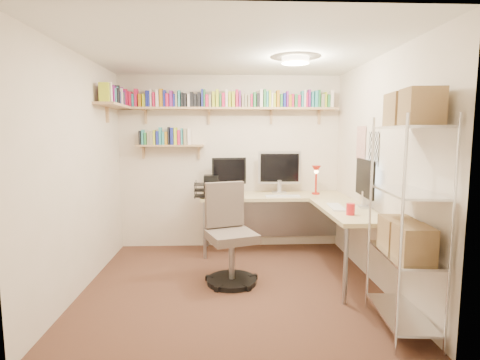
% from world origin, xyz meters
% --- Properties ---
extents(ground, '(3.20, 3.20, 0.00)m').
position_xyz_m(ground, '(0.00, 0.00, 0.00)').
color(ground, '#41261C').
rests_on(ground, ground).
extents(room_shell, '(3.24, 3.04, 2.52)m').
position_xyz_m(room_shell, '(0.00, 0.00, 1.55)').
color(room_shell, beige).
rests_on(room_shell, ground).
extents(wall_shelves, '(3.12, 1.09, 0.80)m').
position_xyz_m(wall_shelves, '(-0.42, 1.30, 2.02)').
color(wall_shelves, tan).
rests_on(wall_shelves, ground).
extents(corner_desk, '(2.18, 2.08, 1.42)m').
position_xyz_m(corner_desk, '(0.70, 0.91, 0.81)').
color(corner_desk, beige).
rests_on(corner_desk, ground).
extents(office_chair, '(0.63, 0.64, 1.12)m').
position_xyz_m(office_chair, '(-0.03, 0.11, 0.47)').
color(office_chair, black).
rests_on(office_chair, ground).
extents(wire_rack, '(0.45, 0.81, 2.01)m').
position_xyz_m(wire_rack, '(1.42, -1.01, 1.24)').
color(wire_rack, silver).
rests_on(wire_rack, ground).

